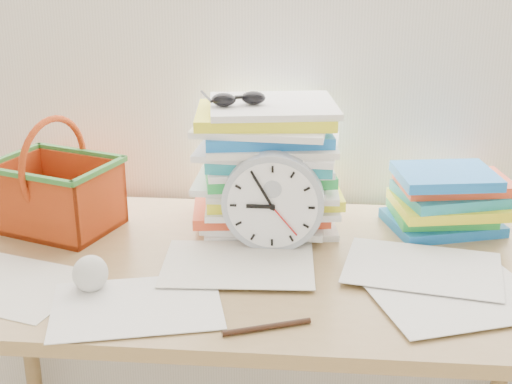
# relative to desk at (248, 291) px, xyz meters

# --- Properties ---
(desk) EXTENTS (1.40, 0.70, 0.75)m
(desk) POSITION_rel_desk_xyz_m (0.00, 0.00, 0.00)
(desk) COLOR olive
(desk) RESTS_ON ground
(paper_stack) EXTENTS (0.35, 0.29, 0.29)m
(paper_stack) POSITION_rel_desk_xyz_m (0.03, 0.21, 0.22)
(paper_stack) COLOR white
(paper_stack) RESTS_ON desk
(clock) EXTENTS (0.22, 0.04, 0.22)m
(clock) POSITION_rel_desk_xyz_m (0.05, 0.07, 0.19)
(clock) COLOR #A4ABB6
(clock) RESTS_ON desk
(sunglasses) EXTENTS (0.17, 0.16, 0.03)m
(sunglasses) POSITION_rel_desk_xyz_m (-0.04, 0.18, 0.39)
(sunglasses) COLOR black
(sunglasses) RESTS_ON paper_stack
(book_stack) EXTENTS (0.33, 0.28, 0.14)m
(book_stack) POSITION_rel_desk_xyz_m (0.45, 0.22, 0.15)
(book_stack) COLOR white
(book_stack) RESTS_ON desk
(basket) EXTENTS (0.32, 0.28, 0.26)m
(basket) POSITION_rel_desk_xyz_m (-0.46, 0.14, 0.21)
(basket) COLOR #C04212
(basket) RESTS_ON desk
(crumpled_ball) EXTENTS (0.07, 0.07, 0.07)m
(crumpled_ball) POSITION_rel_desk_xyz_m (-0.29, -0.16, 0.11)
(crumpled_ball) COLOR silver
(crumpled_ball) RESTS_ON desk
(pen) EXTENTS (0.16, 0.07, 0.01)m
(pen) POSITION_rel_desk_xyz_m (0.06, -0.27, 0.08)
(pen) COLOR black
(pen) RESTS_ON desk
(scattered_papers) EXTENTS (1.26, 0.42, 0.02)m
(scattered_papers) POSITION_rel_desk_xyz_m (0.00, 0.00, 0.08)
(scattered_papers) COLOR white
(scattered_papers) RESTS_ON desk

